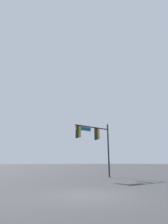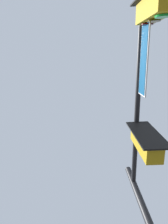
% 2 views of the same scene
% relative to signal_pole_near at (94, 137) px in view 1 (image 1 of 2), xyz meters
% --- Properties ---
extents(ground_plane, '(400.00, 400.00, 0.00)m').
position_rel_signal_pole_near_xyz_m(ground_plane, '(6.36, 7.29, -4.19)').
color(ground_plane, '#38383A').
extents(signal_pole_near, '(4.57, 0.54, 5.80)m').
position_rel_signal_pole_near_xyz_m(signal_pole_near, '(0.00, 0.00, 0.00)').
color(signal_pole_near, black).
rests_on(signal_pole_near, ground_plane).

